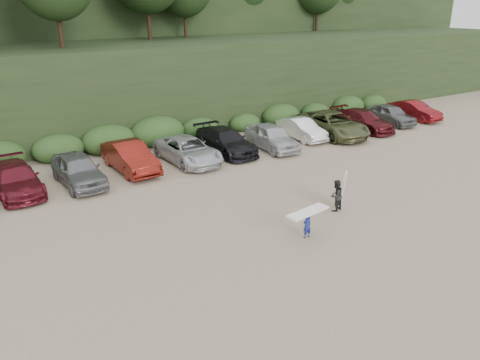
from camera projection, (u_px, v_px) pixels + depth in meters
ground at (275, 233)px, 18.92m from camera, size 120.00×120.00×0.00m
parked_cars at (208, 146)px, 27.70m from camera, size 39.73×6.12×1.64m
child_surfer at (307, 220)px, 18.30m from camera, size 1.99×0.83×1.16m
adult_surfer at (336, 195)px, 20.77m from camera, size 1.22×0.73×1.70m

